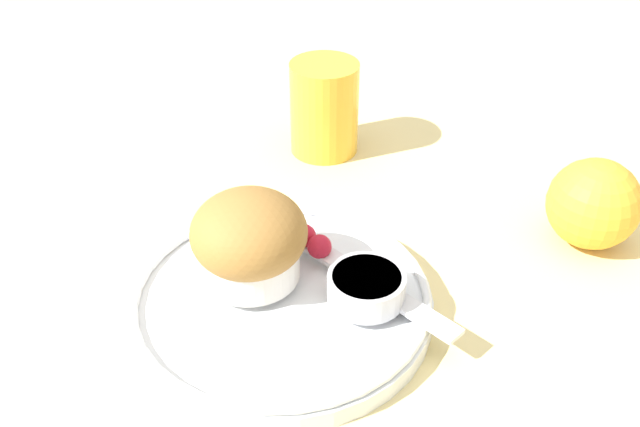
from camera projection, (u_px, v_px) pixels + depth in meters
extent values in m
plane|color=beige|center=(323.00, 304.00, 0.50)|extent=(3.00, 3.00, 0.00)
cylinder|color=white|center=(282.00, 304.00, 0.49)|extent=(0.21, 0.21, 0.01)
torus|color=white|center=(282.00, 294.00, 0.48)|extent=(0.20, 0.20, 0.01)
cylinder|color=silver|center=(251.00, 258.00, 0.49)|extent=(0.07, 0.07, 0.03)
ellipsoid|color=olive|center=(249.00, 233.00, 0.47)|extent=(0.08, 0.08, 0.06)
cylinder|color=silver|center=(366.00, 287.00, 0.47)|extent=(0.05, 0.05, 0.02)
cylinder|color=white|center=(367.00, 278.00, 0.47)|extent=(0.05, 0.05, 0.00)
sphere|color=#B7192D|center=(304.00, 236.00, 0.52)|extent=(0.02, 0.02, 0.02)
sphere|color=#B7192D|center=(319.00, 247.00, 0.51)|extent=(0.02, 0.02, 0.02)
cube|color=silver|center=(343.00, 265.00, 0.50)|extent=(0.19, 0.02, 0.00)
sphere|color=#F4A82D|center=(594.00, 204.00, 0.54)|extent=(0.07, 0.07, 0.07)
cylinder|color=gold|center=(324.00, 108.00, 0.65)|extent=(0.06, 0.06, 0.09)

